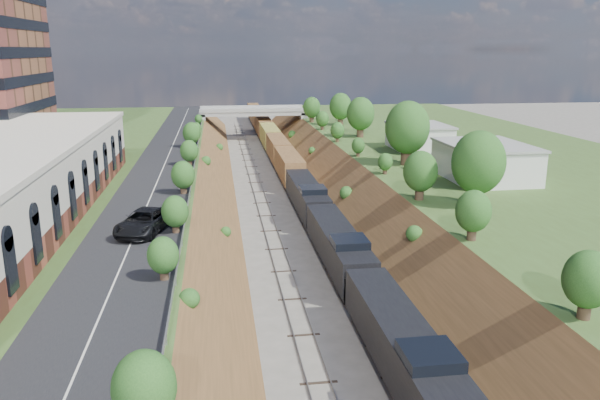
# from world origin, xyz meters

# --- Properties ---
(platform_left) EXTENTS (44.00, 180.00, 5.00)m
(platform_left) POSITION_xyz_m (-33.00, 60.00, 2.50)
(platform_left) COLOR #3E5723
(platform_left) RESTS_ON ground
(platform_right) EXTENTS (44.00, 180.00, 5.00)m
(platform_right) POSITION_xyz_m (33.00, 60.00, 2.50)
(platform_right) COLOR #3E5723
(platform_right) RESTS_ON ground
(embankment_left) EXTENTS (10.00, 180.00, 10.00)m
(embankment_left) POSITION_xyz_m (-11.00, 60.00, 0.00)
(embankment_left) COLOR brown
(embankment_left) RESTS_ON ground
(embankment_right) EXTENTS (10.00, 180.00, 10.00)m
(embankment_right) POSITION_xyz_m (11.00, 60.00, 0.00)
(embankment_right) COLOR brown
(embankment_right) RESTS_ON ground
(rail_left_track) EXTENTS (1.58, 180.00, 0.18)m
(rail_left_track) POSITION_xyz_m (-2.60, 60.00, 0.09)
(rail_left_track) COLOR gray
(rail_left_track) RESTS_ON ground
(rail_right_track) EXTENTS (1.58, 180.00, 0.18)m
(rail_right_track) POSITION_xyz_m (2.60, 60.00, 0.09)
(rail_right_track) COLOR gray
(rail_right_track) RESTS_ON ground
(road) EXTENTS (8.00, 180.00, 0.10)m
(road) POSITION_xyz_m (-15.50, 60.00, 5.05)
(road) COLOR black
(road) RESTS_ON platform_left
(guardrail) EXTENTS (0.10, 171.00, 0.70)m
(guardrail) POSITION_xyz_m (-11.40, 59.80, 5.55)
(guardrail) COLOR #99999E
(guardrail) RESTS_ON platform_left
(overpass) EXTENTS (24.50, 8.30, 7.40)m
(overpass) POSITION_xyz_m (0.00, 122.00, 4.92)
(overpass) COLOR gray
(overpass) RESTS_ON ground
(white_building_near) EXTENTS (9.00, 12.00, 4.00)m
(white_building_near) POSITION_xyz_m (23.50, 52.00, 7.00)
(white_building_near) COLOR silver
(white_building_near) RESTS_ON platform_right
(white_building_far) EXTENTS (8.00, 10.00, 3.60)m
(white_building_far) POSITION_xyz_m (23.00, 74.00, 6.80)
(white_building_far) COLOR silver
(white_building_far) RESTS_ON platform_right
(tree_right_large) EXTENTS (5.25, 5.25, 7.61)m
(tree_right_large) POSITION_xyz_m (17.00, 40.00, 9.38)
(tree_right_large) COLOR #473323
(tree_right_large) RESTS_ON platform_right
(tree_left_crest) EXTENTS (2.45, 2.45, 3.55)m
(tree_left_crest) POSITION_xyz_m (-11.80, 20.00, 7.04)
(tree_left_crest) COLOR #473323
(tree_left_crest) RESTS_ON platform_left
(freight_train) EXTENTS (3.07, 156.28, 4.58)m
(freight_train) POSITION_xyz_m (2.60, 90.12, 2.62)
(freight_train) COLOR black
(freight_train) RESTS_ON ground
(suv) EXTENTS (5.09, 7.67, 1.96)m
(suv) POSITION_xyz_m (-14.71, 35.45, 6.08)
(suv) COLOR black
(suv) RESTS_ON road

